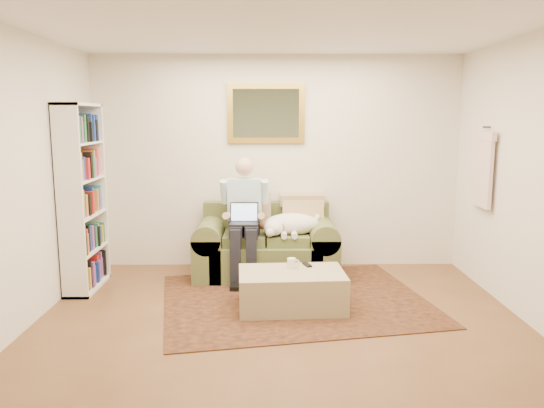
{
  "coord_description": "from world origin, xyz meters",
  "views": [
    {
      "loc": [
        -0.11,
        -4.04,
        1.86
      ],
      "look_at": [
        -0.06,
        1.47,
        0.95
      ],
      "focal_mm": 35.0,
      "sensor_mm": 36.0,
      "label": 1
    }
  ],
  "objects_px": {
    "seated_man": "(244,220)",
    "ottoman": "(292,290)",
    "coffee_mug": "(291,263)",
    "sleeping_dog": "(292,224)",
    "laptop": "(244,218)",
    "bookshelf": "(82,198)",
    "sofa": "(266,251)"
  },
  "relations": [
    {
      "from": "sofa",
      "to": "bookshelf",
      "type": "xyz_separation_m",
      "value": [
        -1.97,
        -0.45,
        0.71
      ]
    },
    {
      "from": "sofa",
      "to": "seated_man",
      "type": "distance_m",
      "value": 0.5
    },
    {
      "from": "seated_man",
      "to": "coffee_mug",
      "type": "distance_m",
      "value": 1.01
    },
    {
      "from": "sleeping_dog",
      "to": "ottoman",
      "type": "relative_size",
      "value": 0.67
    },
    {
      "from": "sleeping_dog",
      "to": "coffee_mug",
      "type": "relative_size",
      "value": 6.83
    },
    {
      "from": "coffee_mug",
      "to": "sleeping_dog",
      "type": "bearing_deg",
      "value": 87.22
    },
    {
      "from": "laptop",
      "to": "bookshelf",
      "type": "xyz_separation_m",
      "value": [
        -1.72,
        -0.23,
        0.27
      ]
    },
    {
      "from": "laptop",
      "to": "ottoman",
      "type": "height_order",
      "value": "laptop"
    },
    {
      "from": "laptop",
      "to": "bookshelf",
      "type": "relative_size",
      "value": 0.16
    },
    {
      "from": "seated_man",
      "to": "laptop",
      "type": "xyz_separation_m",
      "value": [
        0.0,
        -0.06,
        0.03
      ]
    },
    {
      "from": "sleeping_dog",
      "to": "bookshelf",
      "type": "relative_size",
      "value": 0.34
    },
    {
      "from": "sleeping_dog",
      "to": "ottoman",
      "type": "xyz_separation_m",
      "value": [
        -0.05,
        -1.03,
        -0.45
      ]
    },
    {
      "from": "coffee_mug",
      "to": "sofa",
      "type": "bearing_deg",
      "value": 104.4
    },
    {
      "from": "laptop",
      "to": "coffee_mug",
      "type": "xyz_separation_m",
      "value": [
        0.5,
        -0.77,
        -0.31
      ]
    },
    {
      "from": "seated_man",
      "to": "sleeping_dog",
      "type": "height_order",
      "value": "seated_man"
    },
    {
      "from": "sleeping_dog",
      "to": "coffee_mug",
      "type": "distance_m",
      "value": 0.93
    },
    {
      "from": "seated_man",
      "to": "bookshelf",
      "type": "xyz_separation_m",
      "value": [
        -1.72,
        -0.29,
        0.3
      ]
    },
    {
      "from": "coffee_mug",
      "to": "bookshelf",
      "type": "relative_size",
      "value": 0.05
    },
    {
      "from": "sofa",
      "to": "seated_man",
      "type": "relative_size",
      "value": 1.19
    },
    {
      "from": "seated_man",
      "to": "bookshelf",
      "type": "distance_m",
      "value": 1.77
    },
    {
      "from": "coffee_mug",
      "to": "bookshelf",
      "type": "distance_m",
      "value": 2.36
    },
    {
      "from": "coffee_mug",
      "to": "bookshelf",
      "type": "bearing_deg",
      "value": 166.33
    },
    {
      "from": "coffee_mug",
      "to": "ottoman",
      "type": "bearing_deg",
      "value": -91.42
    },
    {
      "from": "sleeping_dog",
      "to": "laptop",
      "type": "bearing_deg",
      "value": -166.36
    },
    {
      "from": "sofa",
      "to": "sleeping_dog",
      "type": "height_order",
      "value": "sofa"
    },
    {
      "from": "sofa",
      "to": "seated_man",
      "type": "height_order",
      "value": "seated_man"
    },
    {
      "from": "seated_man",
      "to": "sofa",
      "type": "bearing_deg",
      "value": 31.45
    },
    {
      "from": "seated_man",
      "to": "ottoman",
      "type": "xyz_separation_m",
      "value": [
        0.5,
        -0.96,
        -0.51
      ]
    },
    {
      "from": "seated_man",
      "to": "sleeping_dog",
      "type": "distance_m",
      "value": 0.55
    },
    {
      "from": "sofa",
      "to": "coffee_mug",
      "type": "height_order",
      "value": "sofa"
    },
    {
      "from": "seated_man",
      "to": "sleeping_dog",
      "type": "relative_size",
      "value": 2.04
    },
    {
      "from": "laptop",
      "to": "ottoman",
      "type": "distance_m",
      "value": 1.16
    }
  ]
}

